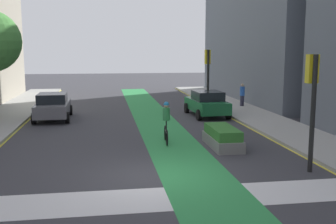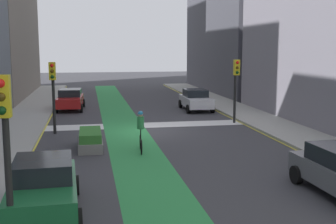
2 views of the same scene
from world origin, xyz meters
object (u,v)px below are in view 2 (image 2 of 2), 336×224
object	(u,v)px
cyclist_in_lane	(141,130)
car_red_right_near	(70,99)
traffic_signal_far_right	(5,129)
traffic_signal_near_left	(236,79)
median_planter	(90,140)
traffic_signal_near_right	(53,84)
car_white_left_near	(196,100)
car_green_right_far	(44,187)

from	to	relation	value
cyclist_in_lane	car_red_right_near	bearing A→B (deg)	-75.61
traffic_signal_far_right	car_red_right_near	size ratio (longest dim) A/B	0.96
traffic_signal_near_left	cyclist_in_lane	xyz separation A→B (m)	(6.71, 6.35, -1.82)
cyclist_in_lane	median_planter	size ratio (longest dim) A/B	0.67
traffic_signal_near_right	car_red_right_near	xyz separation A→B (m)	(-0.50, -9.46, -1.96)
traffic_signal_far_right	median_planter	bearing A→B (deg)	-100.81
car_white_left_near	cyclist_in_lane	bearing A→B (deg)	65.23
traffic_signal_far_right	car_white_left_near	xyz separation A→B (m)	(-9.86, -21.36, -2.08)
traffic_signal_far_right	car_green_right_far	size ratio (longest dim) A/B	0.96
car_white_left_near	cyclist_in_lane	world-z (taller)	cyclist_in_lane
traffic_signal_near_right	traffic_signal_near_left	distance (m)	10.98
traffic_signal_near_right	traffic_signal_near_left	bearing A→B (deg)	-171.81
car_red_right_near	car_white_left_near	xyz separation A→B (m)	(-9.34, 1.94, 0.00)
traffic_signal_near_right	cyclist_in_lane	size ratio (longest dim) A/B	2.11
car_white_left_near	median_planter	xyz separation A→B (m)	(7.93, 11.28, -0.40)
median_planter	car_green_right_far	bearing A→B (deg)	80.35
car_white_left_near	car_green_right_far	world-z (taller)	same
traffic_signal_near_left	car_green_right_far	xyz separation A→B (m)	(10.33, 13.31, -1.98)
traffic_signal_near_left	car_red_right_near	bearing A→B (deg)	-37.28
traffic_signal_near_right	median_planter	distance (m)	4.83
traffic_signal_near_left	cyclist_in_lane	size ratio (longest dim) A/B	2.13
traffic_signal_far_right	car_red_right_near	bearing A→B (deg)	-91.29
car_white_left_near	traffic_signal_near_left	bearing A→B (deg)	99.85
traffic_signal_far_right	traffic_signal_near_right	bearing A→B (deg)	-90.10
car_white_left_near	cyclist_in_lane	size ratio (longest dim) A/B	2.28
traffic_signal_far_right	cyclist_in_lane	xyz separation A→B (m)	(-4.18, -9.05, -1.91)
traffic_signal_near_left	traffic_signal_near_right	bearing A→B (deg)	8.19
traffic_signal_near_left	car_white_left_near	bearing A→B (deg)	-80.15
traffic_signal_near_right	median_planter	world-z (taller)	traffic_signal_near_right
car_green_right_far	cyclist_in_lane	xyz separation A→B (m)	(-3.61, -6.95, 0.17)
cyclist_in_lane	median_planter	distance (m)	2.54
car_white_left_near	car_green_right_far	xyz separation A→B (m)	(9.29, 19.26, 0.00)
traffic_signal_near_right	car_green_right_far	bearing A→B (deg)	92.65
traffic_signal_near_right	cyclist_in_lane	xyz separation A→B (m)	(-4.15, 4.79, -1.79)
traffic_signal_far_right	cyclist_in_lane	size ratio (longest dim) A/B	2.21
median_planter	cyclist_in_lane	bearing A→B (deg)	155.53
car_green_right_far	median_planter	xyz separation A→B (m)	(-1.36, -7.98, -0.40)
traffic_signal_far_right	car_green_right_far	xyz separation A→B (m)	(-0.57, -2.09, -2.08)
traffic_signal_far_right	car_green_right_far	bearing A→B (deg)	-105.14
traffic_signal_near_left	median_planter	bearing A→B (deg)	30.71
car_red_right_near	median_planter	distance (m)	13.30
car_green_right_far	traffic_signal_near_left	bearing A→B (deg)	-127.81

